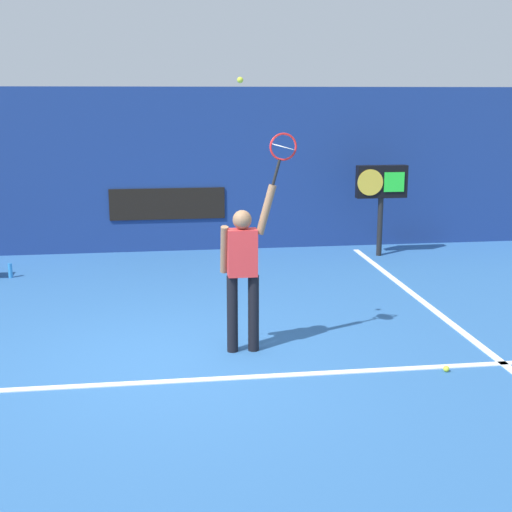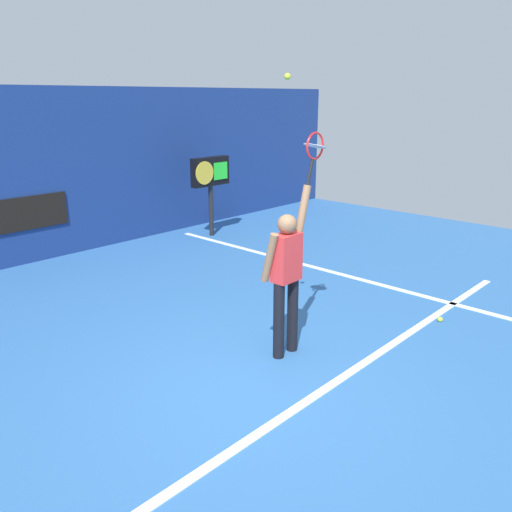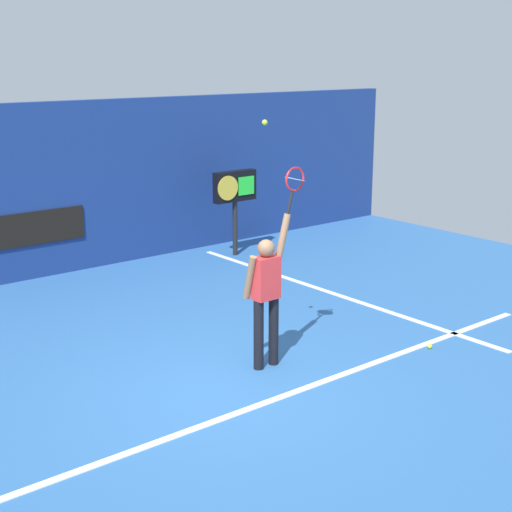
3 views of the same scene
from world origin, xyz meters
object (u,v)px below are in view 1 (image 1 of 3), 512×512
at_px(tennis_ball, 240,80).
at_px(spare_ball, 446,369).
at_px(scoreboard_clock, 381,186).
at_px(tennis_player, 243,268).
at_px(water_bottle, 10,271).
at_px(tennis_racket, 282,150).

relative_size(tennis_ball, spare_ball, 1.00).
height_order(scoreboard_clock, spare_ball, scoreboard_clock).
xyz_separation_m(tennis_player, water_bottle, (-3.42, 3.97, -0.89)).
bearing_deg(spare_ball, tennis_player, 155.68).
xyz_separation_m(tennis_player, tennis_racket, (0.45, -0.00, 1.36)).
bearing_deg(tennis_racket, scoreboard_clock, 60.26).
distance_m(tennis_ball, spare_ball, 3.89).
distance_m(tennis_ball, water_bottle, 6.02).
xyz_separation_m(scoreboard_clock, spare_ball, (-1.03, -5.69, -1.29)).
distance_m(tennis_player, tennis_ball, 2.12).
distance_m(tennis_racket, spare_ball, 3.03).
bearing_deg(water_bottle, spare_ball, -41.61).
bearing_deg(tennis_player, scoreboard_clock, 56.26).
distance_m(tennis_racket, water_bottle, 5.98).
xyz_separation_m(tennis_racket, spare_ball, (1.68, -0.96, -2.33)).
bearing_deg(water_bottle, tennis_ball, -49.29).
xyz_separation_m(tennis_ball, water_bottle, (-3.40, 3.95, -3.01)).
xyz_separation_m(tennis_ball, scoreboard_clock, (3.18, 4.71, -1.80)).
bearing_deg(tennis_racket, tennis_ball, 177.68).
height_order(tennis_racket, water_bottle, tennis_racket).
relative_size(tennis_player, scoreboard_clock, 1.16).
bearing_deg(spare_ball, water_bottle, 138.39).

